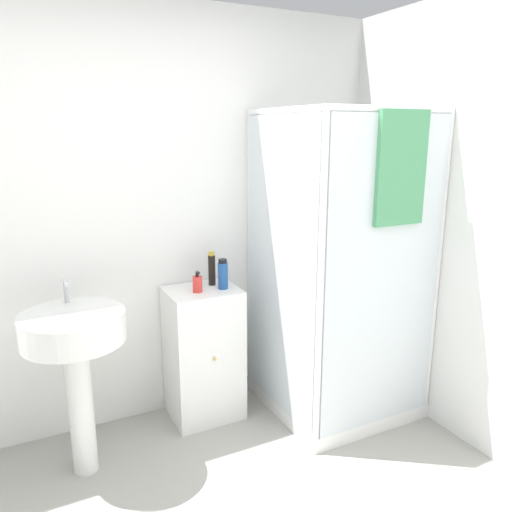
{
  "coord_description": "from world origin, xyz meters",
  "views": [
    {
      "loc": [
        -0.59,
        -1.23,
        1.78
      ],
      "look_at": [
        0.61,
        1.15,
        1.11
      ],
      "focal_mm": 35.0,
      "sensor_mm": 36.0,
      "label": 1
    }
  ],
  "objects": [
    {
      "name": "soap_dispenser",
      "position": [
        0.37,
        1.45,
        0.89
      ],
      "size": [
        0.06,
        0.06,
        0.13
      ],
      "color": "red",
      "rests_on": "vanity_cabinet"
    },
    {
      "name": "shampoo_bottle_tall_black",
      "position": [
        0.5,
        1.54,
        0.95
      ],
      "size": [
        0.04,
        0.04,
        0.21
      ],
      "color": "black",
      "rests_on": "vanity_cabinet"
    },
    {
      "name": "shampoo_bottle_blue",
      "position": [
        0.53,
        1.44,
        0.93
      ],
      "size": [
        0.06,
        0.06,
        0.19
      ],
      "color": "#1E4C93",
      "rests_on": "vanity_cabinet"
    },
    {
      "name": "sink",
      "position": [
        -0.36,
        1.26,
        0.71
      ],
      "size": [
        0.52,
        0.52,
        1.03
      ],
      "color": "white",
      "rests_on": "ground_plane"
    },
    {
      "name": "vanity_cabinet",
      "position": [
        0.41,
        1.49,
        0.42
      ],
      "size": [
        0.43,
        0.38,
        0.84
      ],
      "color": "white",
      "rests_on": "ground_plane"
    },
    {
      "name": "shower_enclosure",
      "position": [
        1.18,
        1.16,
        0.52
      ],
      "size": [
        0.86,
        0.89,
        1.9
      ],
      "color": "white",
      "rests_on": "ground_plane"
    },
    {
      "name": "wall_back",
      "position": [
        0.0,
        1.7,
        1.25
      ],
      "size": [
        6.4,
        0.06,
        2.5
      ],
      "primitive_type": "cube",
      "color": "white",
      "rests_on": "ground_plane"
    }
  ]
}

